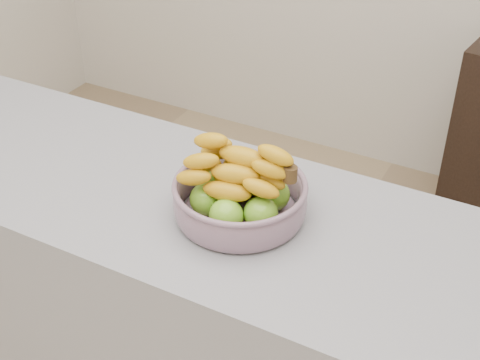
# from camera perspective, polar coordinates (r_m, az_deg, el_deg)

# --- Properties ---
(counter) EXTENTS (2.00, 0.60, 0.90)m
(counter) POSITION_cam_1_polar(r_m,az_deg,el_deg) (1.92, -2.27, -13.04)
(counter) COLOR gray
(counter) RESTS_ON ground
(fruit_bowl) EXTENTS (0.32, 0.32, 0.19)m
(fruit_bowl) POSITION_cam_1_polar(r_m,az_deg,el_deg) (1.55, -0.01, -1.24)
(fruit_bowl) COLOR #8890A3
(fruit_bowl) RESTS_ON counter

